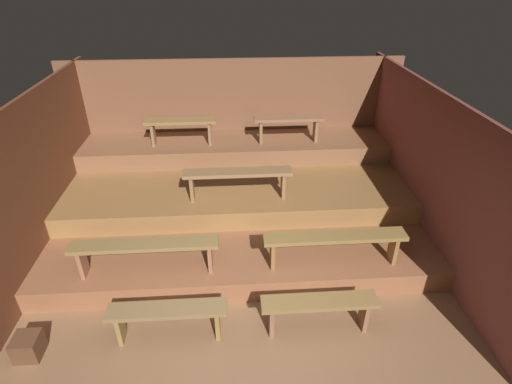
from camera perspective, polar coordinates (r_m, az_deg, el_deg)
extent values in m
cube|color=brown|center=(6.27, -2.34, -7.46)|extent=(6.32, 5.50, 0.08)
cube|color=brown|center=(7.79, -3.12, 10.42)|extent=(6.32, 0.06, 2.29)
cube|color=brown|center=(6.24, -29.13, 1.01)|extent=(0.06, 5.50, 2.29)
cube|color=brown|center=(6.31, 23.63, 2.76)|extent=(0.06, 5.50, 2.29)
cube|color=brown|center=(6.59, -2.54, -3.26)|extent=(5.52, 3.63, 0.31)
cube|color=olive|center=(6.91, -2.74, 1.52)|extent=(5.52, 2.49, 0.31)
cube|color=brown|center=(7.41, -2.95, 6.34)|extent=(5.52, 1.05, 0.31)
cube|color=olive|center=(4.72, -12.69, -16.21)|extent=(1.34, 0.26, 0.05)
cube|color=olive|center=(5.00, -18.94, -17.87)|extent=(0.05, 0.21, 0.41)
cube|color=olive|center=(4.83, -5.56, -18.06)|extent=(0.05, 0.21, 0.41)
cube|color=olive|center=(4.75, 9.12, -15.35)|extent=(1.34, 0.26, 0.05)
cube|color=brown|center=(4.84, 2.18, -17.75)|extent=(0.05, 0.21, 0.41)
cube|color=brown|center=(5.05, 15.28, -16.53)|extent=(0.05, 0.21, 0.41)
cube|color=olive|center=(5.16, -15.80, -7.31)|extent=(1.85, 0.26, 0.05)
cube|color=#945D43|center=(5.53, -23.72, -9.20)|extent=(0.05, 0.21, 0.41)
cube|color=#945D43|center=(5.19, -6.63, -9.17)|extent=(0.05, 0.21, 0.41)
cube|color=olive|center=(5.20, 11.32, -6.32)|extent=(1.85, 0.26, 0.05)
cube|color=brown|center=(5.20, 2.38, -8.84)|extent=(0.05, 0.21, 0.41)
cube|color=brown|center=(5.59, 19.14, -7.65)|extent=(0.05, 0.21, 0.41)
cube|color=olive|center=(5.93, -2.70, 2.83)|extent=(1.63, 0.26, 0.05)
cube|color=olive|center=(6.07, -9.22, 0.66)|extent=(0.05, 0.21, 0.41)
cube|color=olive|center=(6.09, 3.91, 1.11)|extent=(0.05, 0.21, 0.41)
cube|color=olive|center=(7.15, -10.85, 10.00)|extent=(1.24, 0.26, 0.05)
cube|color=olive|center=(7.31, -14.59, 8.07)|extent=(0.05, 0.21, 0.41)
cube|color=olive|center=(7.19, -6.68, 8.48)|extent=(0.05, 0.21, 0.41)
cube|color=#8E6142|center=(7.17, 4.73, 10.51)|extent=(1.24, 0.26, 0.05)
cube|color=olive|center=(7.20, 0.67, 8.72)|extent=(0.05, 0.21, 0.41)
cube|color=olive|center=(7.34, 8.55, 8.83)|extent=(0.05, 0.21, 0.41)
cube|color=#543420|center=(5.31, -30.00, -18.69)|extent=(0.28, 0.28, 0.28)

